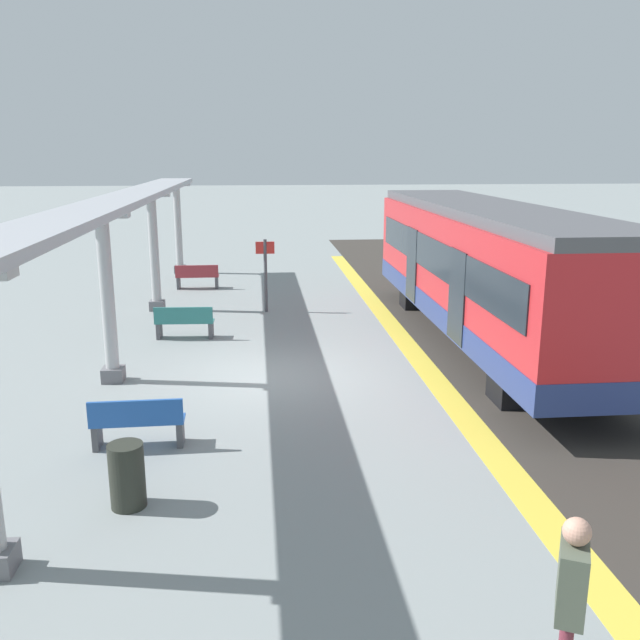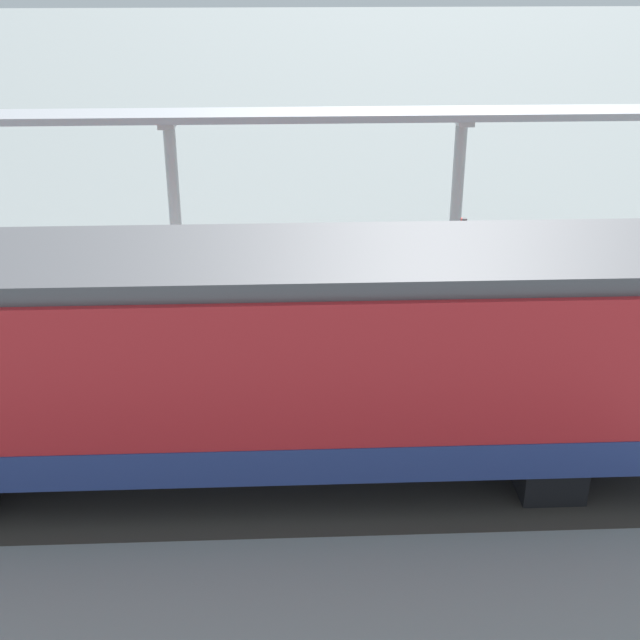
# 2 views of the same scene
# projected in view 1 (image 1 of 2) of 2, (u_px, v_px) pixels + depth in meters

# --- Properties ---
(ground_plane) EXTENTS (176.00, 176.00, 0.00)m
(ground_plane) POSITION_uv_depth(u_px,v_px,m) (270.00, 376.00, 14.59)
(ground_plane) COLOR gray
(tactile_edge_strip) EXTENTS (0.54, 34.38, 0.01)m
(tactile_edge_strip) POSITION_uv_depth(u_px,v_px,m) (429.00, 372.00, 14.91)
(tactile_edge_strip) COLOR gold
(tactile_edge_strip) RESTS_ON ground
(trackbed) EXTENTS (3.20, 46.38, 0.01)m
(trackbed) POSITION_uv_depth(u_px,v_px,m) (511.00, 369.00, 15.08)
(trackbed) COLOR #38332D
(trackbed) RESTS_ON ground
(train_near_carriage) EXTENTS (2.65, 12.98, 3.48)m
(train_near_carriage) POSITION_uv_depth(u_px,v_px,m) (483.00, 272.00, 16.72)
(train_near_carriage) COLOR red
(train_near_carriage) RESTS_ON ground
(canopy_pillar_nearest) EXTENTS (1.10, 0.44, 3.55)m
(canopy_pillar_nearest) POSITION_uv_depth(u_px,v_px,m) (178.00, 228.00, 26.74)
(canopy_pillar_nearest) COLOR slate
(canopy_pillar_nearest) RESTS_ON ground
(canopy_pillar_second) EXTENTS (1.10, 0.44, 3.55)m
(canopy_pillar_second) POSITION_uv_depth(u_px,v_px,m) (154.00, 252.00, 20.32)
(canopy_pillar_second) COLOR slate
(canopy_pillar_second) RESTS_ON ground
(canopy_pillar_third) EXTENTS (1.10, 0.44, 3.55)m
(canopy_pillar_third) POSITION_uv_depth(u_px,v_px,m) (107.00, 298.00, 13.87)
(canopy_pillar_third) COLOR slate
(canopy_pillar_third) RESTS_ON ground
(canopy_beam) EXTENTS (1.20, 27.32, 0.16)m
(canopy_beam) POSITION_uv_depth(u_px,v_px,m) (101.00, 208.00, 13.49)
(canopy_beam) COLOR #A8AAB2
(canopy_beam) RESTS_ON canopy_pillar_nearest
(bench_near_end) EXTENTS (1.50, 0.44, 0.86)m
(bench_near_end) POSITION_uv_depth(u_px,v_px,m) (197.00, 276.00, 23.88)
(bench_near_end) COLOR maroon
(bench_near_end) RESTS_ON ground
(bench_mid_platform) EXTENTS (1.52, 0.51, 0.86)m
(bench_mid_platform) POSITION_uv_depth(u_px,v_px,m) (184.00, 322.00, 17.46)
(bench_mid_platform) COLOR #2C7571
(bench_mid_platform) RESTS_ON ground
(bench_extra_slot) EXTENTS (1.51, 0.47, 0.86)m
(bench_extra_slot) POSITION_uv_depth(u_px,v_px,m) (138.00, 422.00, 10.98)
(bench_extra_slot) COLOR #2456AA
(bench_extra_slot) RESTS_ON ground
(trash_bin) EXTENTS (0.48, 0.48, 0.91)m
(trash_bin) POSITION_uv_depth(u_px,v_px,m) (127.00, 476.00, 9.14)
(trash_bin) COLOR #2A2D25
(trash_bin) RESTS_ON ground
(platform_info_sign) EXTENTS (0.56, 0.10, 2.20)m
(platform_info_sign) POSITION_uv_depth(u_px,v_px,m) (265.00, 268.00, 20.24)
(platform_info_sign) COLOR #4C4C51
(platform_info_sign) RESTS_ON ground
(passenger_waiting_near_edge) EXTENTS (0.43, 0.56, 1.77)m
(passenger_waiting_near_edge) POSITION_uv_depth(u_px,v_px,m) (571.00, 589.00, 5.72)
(passenger_waiting_near_edge) COLOR maroon
(passenger_waiting_near_edge) RESTS_ON ground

